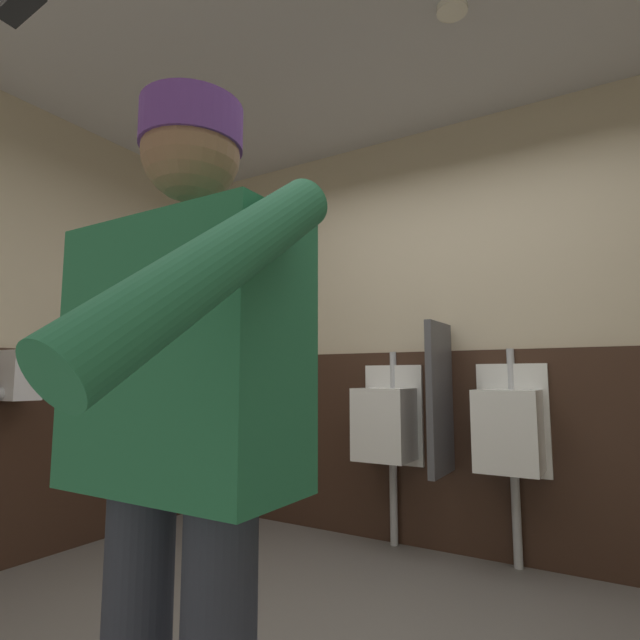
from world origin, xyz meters
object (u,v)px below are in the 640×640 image
urinal_left (387,423)px  urinal_middle (510,429)px  person (179,422)px  hand_dryer (17,376)px

urinal_left → urinal_middle: size_ratio=1.00×
urinal_left → urinal_middle: (0.75, 0.00, 0.00)m
urinal_middle → person: bearing=-95.7°
urinal_left → urinal_middle: bearing=0.0°
urinal_left → hand_dryer: 2.21m
urinal_middle → hand_dryer: bearing=-148.3°
urinal_left → person: size_ratio=0.75×
urinal_left → urinal_middle: same height
person → hand_dryer: 2.29m
urinal_middle → hand_dryer: (-2.37, -1.47, 0.30)m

